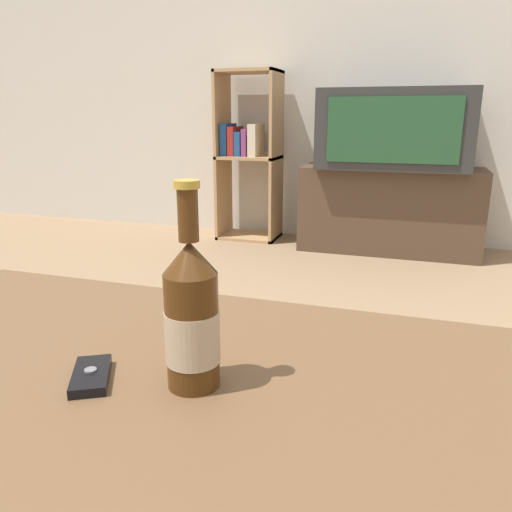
# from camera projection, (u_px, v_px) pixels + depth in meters

# --- Properties ---
(back_wall) EXTENTS (8.00, 0.05, 2.60)m
(back_wall) POSITION_uv_depth(u_px,v_px,m) (381.00, 39.00, 3.15)
(back_wall) COLOR beige
(back_wall) RESTS_ON ground_plane
(coffee_table) EXTENTS (1.25, 0.86, 0.49)m
(coffee_table) POSITION_uv_depth(u_px,v_px,m) (142.00, 459.00, 0.62)
(coffee_table) COLOR brown
(coffee_table) RESTS_ON ground_plane
(tv_stand) EXTENTS (1.10, 0.40, 0.53)m
(tv_stand) POSITION_uv_depth(u_px,v_px,m) (389.00, 210.00, 3.14)
(tv_stand) COLOR #4C3828
(tv_stand) RESTS_ON ground_plane
(television) EXTENTS (0.88, 0.57, 0.46)m
(television) POSITION_uv_depth(u_px,v_px,m) (395.00, 129.00, 3.01)
(television) COLOR #2D2D2D
(television) RESTS_ON tv_stand
(bookshelf) EXTENTS (0.41, 0.30, 1.12)m
(bookshelf) POSITION_uv_depth(u_px,v_px,m) (247.00, 152.00, 3.39)
(bookshelf) COLOR tan
(bookshelf) RESTS_ON ground_plane
(beer_bottle) EXTENTS (0.07, 0.07, 0.28)m
(beer_bottle) POSITION_uv_depth(u_px,v_px,m) (192.00, 317.00, 0.65)
(beer_bottle) COLOR #47280F
(beer_bottle) RESTS_ON coffee_table
(cell_phone) EXTENTS (0.09, 0.11, 0.02)m
(cell_phone) POSITION_uv_depth(u_px,v_px,m) (91.00, 376.00, 0.69)
(cell_phone) COLOR black
(cell_phone) RESTS_ON coffee_table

